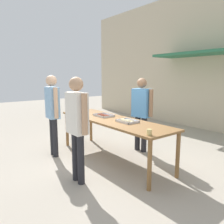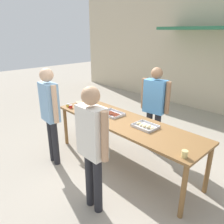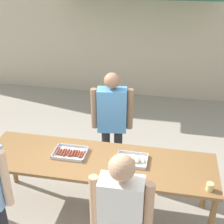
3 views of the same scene
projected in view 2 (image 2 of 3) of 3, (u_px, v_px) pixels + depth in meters
name	position (u px, v px, depth m)	size (l,w,h in m)	color
ground_plane	(123.00, 163.00, 4.09)	(24.00, 24.00, 0.00)	#A39989
serving_table	(124.00, 125.00, 3.81)	(2.91, 0.83, 0.86)	brown
food_tray_sausages	(112.00, 114.00, 4.07)	(0.42, 0.31, 0.04)	silver
food_tray_buns	(146.00, 126.00, 3.52)	(0.38, 0.30, 0.06)	silver
condiment_jar_mustard	(68.00, 105.00, 4.48)	(0.08, 0.08, 0.07)	gold
condiment_jar_ketchup	(71.00, 106.00, 4.41)	(0.08, 0.08, 0.07)	#B22319
beer_cup	(185.00, 154.00, 2.68)	(0.08, 0.08, 0.09)	#DBC67A
person_server_behind_table	(155.00, 103.00, 4.26)	(0.60, 0.29, 1.70)	#232328
person_customer_holding_hotdog	(50.00, 108.00, 3.77)	(0.55, 0.24, 1.76)	#232328
person_customer_with_cup	(92.00, 140.00, 2.71)	(0.56, 0.23, 1.74)	#232328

